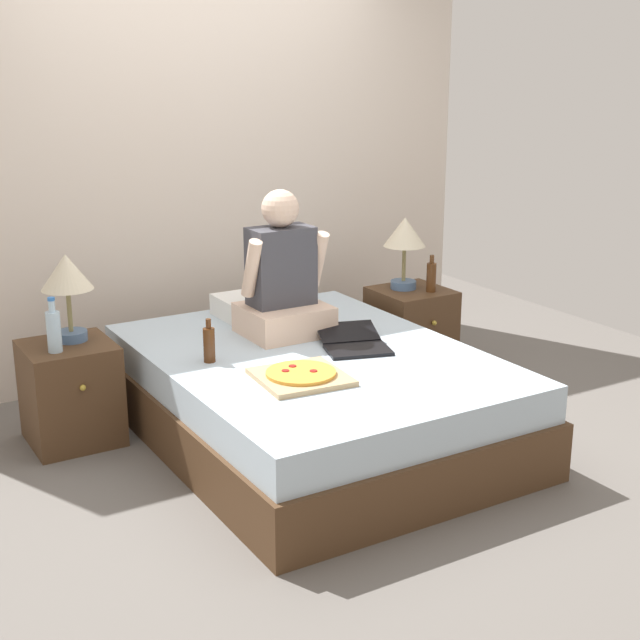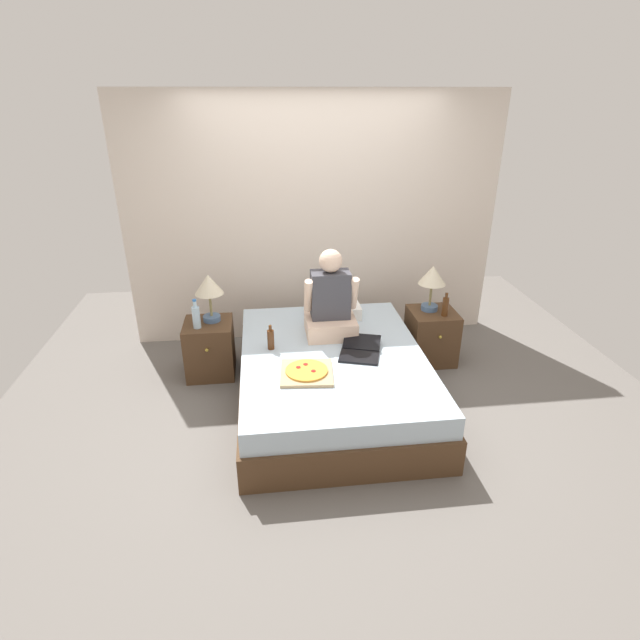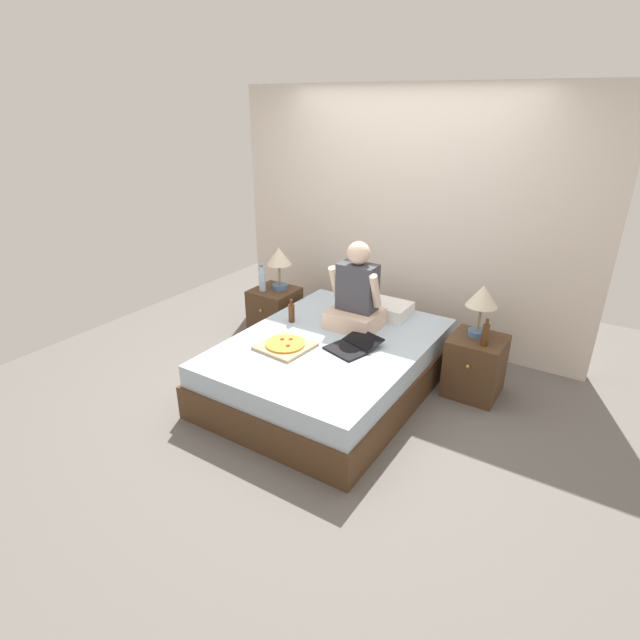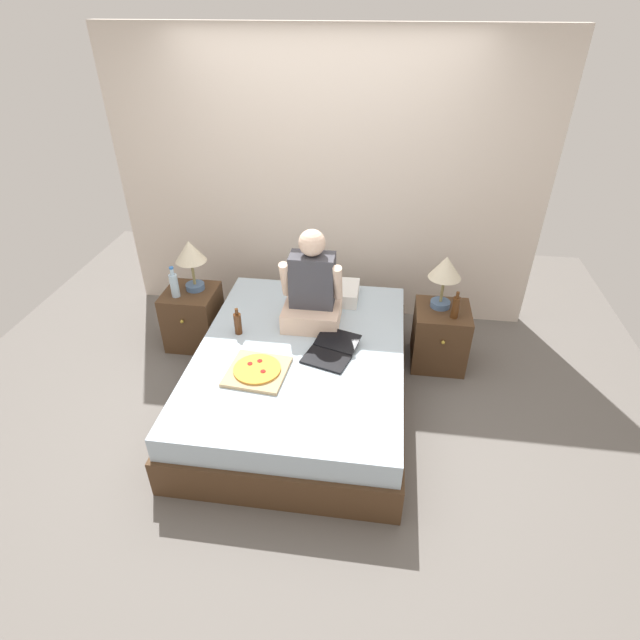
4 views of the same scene
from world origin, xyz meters
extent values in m
plane|color=#66605B|center=(0.00, 0.00, 0.00)|extent=(5.79, 5.79, 0.00)
cube|color=beige|center=(0.00, 1.40, 1.25)|extent=(3.79, 0.12, 2.50)
cube|color=#4C331E|center=(0.00, 0.00, 0.14)|extent=(1.56, 2.09, 0.29)
cube|color=silver|center=(0.00, 0.00, 0.38)|extent=(1.51, 2.03, 0.18)
cube|color=#4C331E|center=(-1.08, 0.61, 0.26)|extent=(0.44, 0.44, 0.52)
sphere|color=gold|center=(-1.08, 0.38, 0.37)|extent=(0.03, 0.03, 0.03)
cylinder|color=#4C6B93|center=(-1.04, 0.66, 0.55)|extent=(0.16, 0.16, 0.05)
cylinder|color=olive|center=(-1.04, 0.66, 0.68)|extent=(0.02, 0.02, 0.22)
cone|color=beige|center=(-1.04, 0.66, 0.88)|extent=(0.26, 0.26, 0.18)
cylinder|color=silver|center=(-1.16, 0.52, 0.63)|extent=(0.07, 0.07, 0.20)
cylinder|color=silver|center=(-1.16, 0.52, 0.76)|extent=(0.03, 0.03, 0.06)
cylinder|color=blue|center=(-1.16, 0.52, 0.79)|extent=(0.04, 0.03, 0.02)
cube|color=#4C331E|center=(1.08, 0.61, 0.26)|extent=(0.44, 0.44, 0.52)
sphere|color=gold|center=(1.08, 0.38, 0.37)|extent=(0.03, 0.03, 0.03)
cylinder|color=#4C6B93|center=(1.05, 0.66, 0.55)|extent=(0.16, 0.16, 0.05)
cylinder|color=olive|center=(1.05, 0.66, 0.68)|extent=(0.02, 0.02, 0.22)
cone|color=beige|center=(1.05, 0.66, 0.88)|extent=(0.26, 0.26, 0.18)
cylinder|color=#512D14|center=(1.15, 0.51, 0.61)|extent=(0.06, 0.06, 0.18)
cylinder|color=#512D14|center=(1.15, 0.51, 0.73)|extent=(0.03, 0.03, 0.05)
cube|color=white|center=(0.11, 0.76, 0.53)|extent=(0.52, 0.34, 0.12)
cube|color=beige|center=(0.03, 0.36, 0.55)|extent=(0.44, 0.40, 0.16)
cube|color=#3F3F47|center=(0.03, 0.39, 0.84)|extent=(0.34, 0.20, 0.42)
sphere|color=beige|center=(0.03, 0.39, 1.15)|extent=(0.20, 0.20, 0.20)
cylinder|color=beige|center=(-0.17, 0.34, 0.86)|extent=(0.07, 0.18, 0.32)
cylinder|color=beige|center=(0.23, 0.34, 0.86)|extent=(0.07, 0.18, 0.32)
cube|color=black|center=(0.20, -0.11, 0.48)|extent=(0.37, 0.30, 0.02)
cube|color=black|center=(0.27, 0.09, 0.52)|extent=(0.36, 0.28, 0.06)
cube|color=tan|center=(-0.25, -0.31, 0.48)|extent=(0.43, 0.43, 0.03)
cylinder|color=gold|center=(-0.25, -0.31, 0.50)|extent=(0.33, 0.33, 0.02)
cylinder|color=maroon|center=(-0.31, -0.27, 0.51)|extent=(0.04, 0.04, 0.00)
cylinder|color=maroon|center=(-0.20, -0.34, 0.51)|extent=(0.04, 0.04, 0.00)
cylinder|color=maroon|center=(-0.25, -0.23, 0.51)|extent=(0.04, 0.04, 0.00)
cylinder|color=#4C2811|center=(-0.51, 0.14, 0.56)|extent=(0.06, 0.06, 0.17)
cylinder|color=#4C2811|center=(-0.51, 0.14, 0.67)|extent=(0.03, 0.03, 0.05)
camera|label=1|loc=(-2.17, -3.70, 1.90)|focal=50.00mm
camera|label=2|loc=(-0.55, -3.63, 2.47)|focal=28.00mm
camera|label=3|loc=(1.99, -3.25, 2.36)|focal=28.00mm
camera|label=4|loc=(0.55, -2.91, 2.68)|focal=28.00mm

